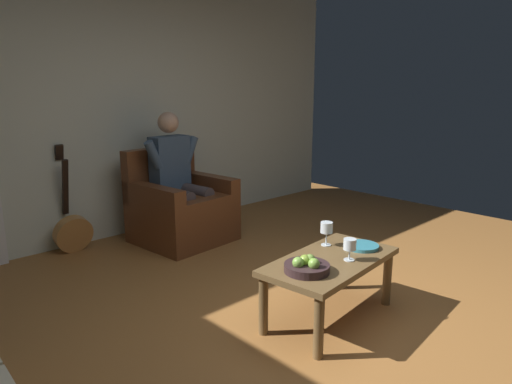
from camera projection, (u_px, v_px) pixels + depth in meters
ground_plane at (351, 341)px, 2.82m from camera, size 7.02×7.02×0.00m
wall_back at (111, 101)px, 4.58m from camera, size 6.25×0.06×2.76m
armchair at (180, 209)px, 4.62m from camera, size 0.90×0.88×0.92m
person_seated at (178, 174)px, 4.55m from camera, size 0.66×0.62×1.28m
coffee_table at (330, 268)px, 3.03m from camera, size 1.03×0.60×0.43m
guitar at (73, 229)px, 4.31m from camera, size 0.35×0.27×1.01m
wine_glass_near at (350, 246)px, 2.96m from camera, size 0.08×0.08×0.15m
wine_glass_far at (327, 229)px, 3.23m from camera, size 0.09×0.09×0.17m
fruit_bowl at (307, 266)px, 2.78m from camera, size 0.28×0.28×0.11m
decorative_dish at (362, 246)px, 3.21m from camera, size 0.23×0.23×0.02m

